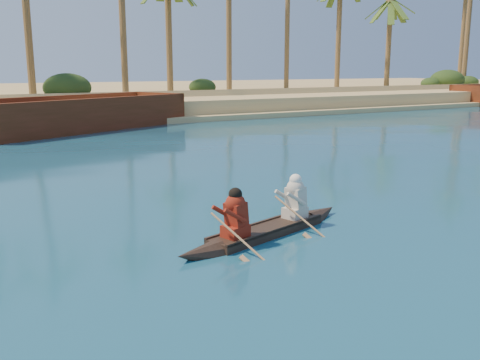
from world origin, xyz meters
TOP-DOWN VIEW (x-y plane):
  - sandy_embankment at (0.00, 46.89)m, footprint 150.00×51.00m
  - palm_grove at (0.00, 35.00)m, footprint 110.00×14.00m
  - shrub_cluster at (0.00, 31.50)m, footprint 100.00×6.00m
  - canoe at (-8.00, 0.13)m, footprint 4.85×1.94m
  - barge_mid at (-6.44, 22.00)m, footprint 13.61×9.23m

SIDE VIEW (x-z plane):
  - canoe at x=-8.00m, z-range -0.41..0.93m
  - sandy_embankment at x=0.00m, z-range -0.22..1.28m
  - barge_mid at x=-6.44m, z-range -0.32..1.84m
  - shrub_cluster at x=0.00m, z-range 0.00..2.40m
  - palm_grove at x=0.00m, z-range 0.00..16.00m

